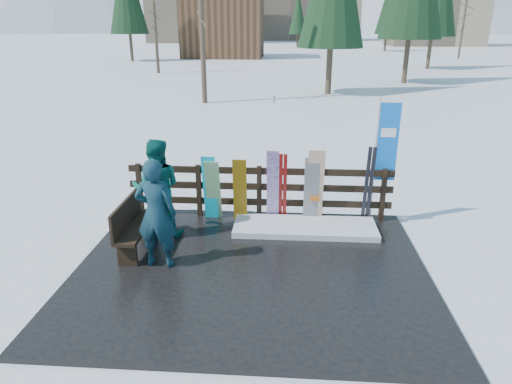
# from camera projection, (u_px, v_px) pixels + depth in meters

# --- Properties ---
(ground) EXTENTS (700.00, 700.00, 0.00)m
(ground) POSITION_uv_depth(u_px,v_px,m) (251.00, 271.00, 7.89)
(ground) COLOR white
(ground) RESTS_ON ground
(deck) EXTENTS (6.00, 5.00, 0.08)m
(deck) POSITION_uv_depth(u_px,v_px,m) (251.00, 269.00, 7.87)
(deck) COLOR black
(deck) RESTS_ON ground
(fence) EXTENTS (5.60, 0.10, 1.15)m
(fence) POSITION_uv_depth(u_px,v_px,m) (259.00, 189.00, 9.69)
(fence) COLOR black
(fence) RESTS_ON deck
(snow_patch) EXTENTS (2.88, 1.00, 0.12)m
(snow_patch) POSITION_uv_depth(u_px,v_px,m) (305.00, 227.00, 9.27)
(snow_patch) COLOR white
(snow_patch) RESTS_ON deck
(bench) EXTENTS (0.41, 1.50, 0.97)m
(bench) POSITION_uv_depth(u_px,v_px,m) (133.00, 224.00, 8.31)
(bench) COLOR black
(bench) RESTS_ON deck
(snowboard_0) EXTENTS (0.29, 0.32, 1.44)m
(snowboard_0) POSITION_uv_depth(u_px,v_px,m) (210.00, 188.00, 9.53)
(snowboard_0) COLOR #07CAEA
(snowboard_0) RESTS_ON deck
(snowboard_1) EXTENTS (0.31, 0.36, 1.35)m
(snowboard_1) POSITION_uv_depth(u_px,v_px,m) (213.00, 190.00, 9.54)
(snowboard_1) COLOR white
(snowboard_1) RESTS_ON deck
(snowboard_2) EXTENTS (0.29, 0.19, 1.38)m
(snowboard_2) POSITION_uv_depth(u_px,v_px,m) (240.00, 190.00, 9.50)
(snowboard_2) COLOR #D48D00
(snowboard_2) RESTS_ON deck
(snowboard_3) EXTENTS (0.25, 0.45, 1.61)m
(snowboard_3) POSITION_uv_depth(u_px,v_px,m) (273.00, 186.00, 9.42)
(snowboard_3) COLOR white
(snowboard_3) RESTS_ON deck
(snowboard_4) EXTENTS (0.30, 0.21, 1.45)m
(snowboard_4) POSITION_uv_depth(u_px,v_px,m) (311.00, 190.00, 9.39)
(snowboard_4) COLOR black
(snowboard_4) RESTS_ON deck
(snowboard_5) EXTENTS (0.33, 0.26, 1.61)m
(snowboard_5) POSITION_uv_depth(u_px,v_px,m) (315.00, 187.00, 9.36)
(snowboard_5) COLOR white
(snowboard_5) RESTS_ON deck
(ski_pair_a) EXTENTS (0.16, 0.30, 1.51)m
(ski_pair_a) POSITION_uv_depth(u_px,v_px,m) (283.00, 187.00, 9.49)
(ski_pair_a) COLOR maroon
(ski_pair_a) RESTS_ON deck
(ski_pair_b) EXTENTS (0.17, 0.27, 1.68)m
(ski_pair_b) POSITION_uv_depth(u_px,v_px,m) (368.00, 185.00, 9.34)
(ski_pair_b) COLOR black
(ski_pair_b) RESTS_ON deck
(rental_flag) EXTENTS (0.45, 0.04, 2.60)m
(rental_flag) POSITION_uv_depth(u_px,v_px,m) (384.00, 147.00, 9.24)
(rental_flag) COLOR silver
(rental_flag) RESTS_ON deck
(person_front) EXTENTS (0.73, 0.51, 1.92)m
(person_front) POSITION_uv_depth(u_px,v_px,m) (156.00, 214.00, 7.62)
(person_front) COLOR #17494A
(person_front) RESTS_ON deck
(person_back) EXTENTS (1.04, 0.86, 1.95)m
(person_back) POSITION_uv_depth(u_px,v_px,m) (157.00, 189.00, 8.75)
(person_back) COLOR #0B554C
(person_back) RESTS_ON deck
(resort_buildings) EXTENTS (73.00, 87.60, 22.60)m
(resort_buildings) POSITION_uv_depth(u_px,v_px,m) (293.00, 0.00, 112.52)
(resort_buildings) COLOR tan
(resort_buildings) RESTS_ON ground
(trees) EXTENTS (42.32, 68.84, 12.49)m
(trees) POSITION_uv_depth(u_px,v_px,m) (304.00, 7.00, 50.45)
(trees) COLOR #382B1E
(trees) RESTS_ON ground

